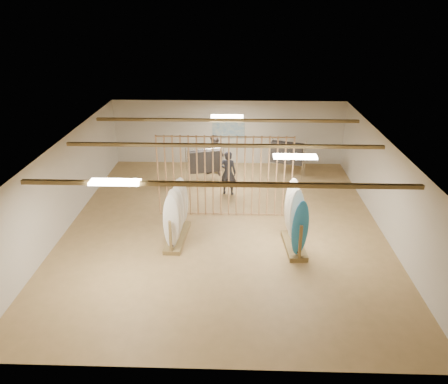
{
  "coord_description": "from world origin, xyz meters",
  "views": [
    {
      "loc": [
        0.41,
        -12.49,
        6.7
      ],
      "look_at": [
        0.0,
        0.0,
        1.2
      ],
      "focal_mm": 35.0,
      "sensor_mm": 36.0,
      "label": 1
    }
  ],
  "objects_px": {
    "rack_left": "(177,221)",
    "shopper_a": "(228,170)",
    "shopper_b": "(215,153)",
    "clothing_rack_b": "(287,153)",
    "clothing_rack_a": "(205,161)",
    "rack_right": "(295,228)"
  },
  "relations": [
    {
      "from": "clothing_rack_b",
      "to": "clothing_rack_a",
      "type": "bearing_deg",
      "value": -141.51
    },
    {
      "from": "rack_left",
      "to": "clothing_rack_b",
      "type": "relative_size",
      "value": 1.27
    },
    {
      "from": "rack_right",
      "to": "clothing_rack_a",
      "type": "bearing_deg",
      "value": 118.12
    },
    {
      "from": "rack_left",
      "to": "shopper_a",
      "type": "xyz_separation_m",
      "value": [
        1.46,
        3.47,
        0.34
      ]
    },
    {
      "from": "rack_left",
      "to": "shopper_a",
      "type": "relative_size",
      "value": 1.01
    },
    {
      "from": "shopper_b",
      "to": "clothing_rack_b",
      "type": "bearing_deg",
      "value": 22.0
    },
    {
      "from": "clothing_rack_b",
      "to": "shopper_a",
      "type": "height_order",
      "value": "shopper_a"
    },
    {
      "from": "rack_left",
      "to": "shopper_b",
      "type": "relative_size",
      "value": 1.0
    },
    {
      "from": "clothing_rack_a",
      "to": "shopper_b",
      "type": "xyz_separation_m",
      "value": [
        0.37,
        0.99,
        -0.01
      ]
    },
    {
      "from": "rack_right",
      "to": "shopper_a",
      "type": "distance_m",
      "value": 4.38
    },
    {
      "from": "rack_left",
      "to": "clothing_rack_b",
      "type": "height_order",
      "value": "rack_left"
    },
    {
      "from": "rack_left",
      "to": "shopper_a",
      "type": "bearing_deg",
      "value": 71.0
    },
    {
      "from": "rack_left",
      "to": "clothing_rack_b",
      "type": "distance_m",
      "value": 6.65
    },
    {
      "from": "shopper_b",
      "to": "rack_right",
      "type": "bearing_deg",
      "value": -45.08
    },
    {
      "from": "shopper_a",
      "to": "rack_left",
      "type": "bearing_deg",
      "value": 80.03
    },
    {
      "from": "clothing_rack_b",
      "to": "shopper_b",
      "type": "bearing_deg",
      "value": -157.97
    },
    {
      "from": "rack_left",
      "to": "rack_right",
      "type": "relative_size",
      "value": 1.02
    },
    {
      "from": "shopper_a",
      "to": "clothing_rack_b",
      "type": "bearing_deg",
      "value": -127.66
    },
    {
      "from": "clothing_rack_b",
      "to": "shopper_a",
      "type": "relative_size",
      "value": 0.8
    },
    {
      "from": "rack_left",
      "to": "shopper_a",
      "type": "height_order",
      "value": "shopper_a"
    },
    {
      "from": "shopper_a",
      "to": "shopper_b",
      "type": "relative_size",
      "value": 0.99
    },
    {
      "from": "clothing_rack_b",
      "to": "shopper_b",
      "type": "relative_size",
      "value": 0.79
    }
  ]
}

